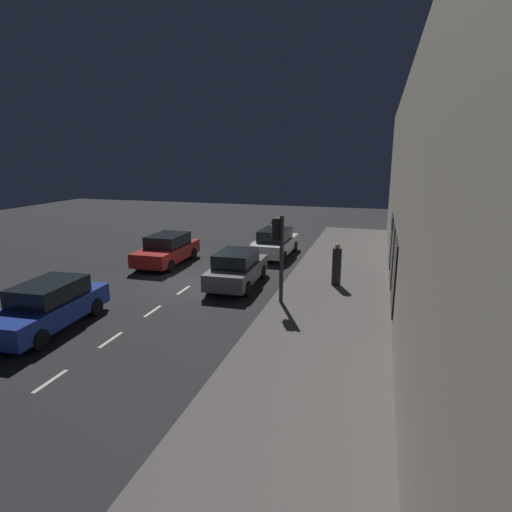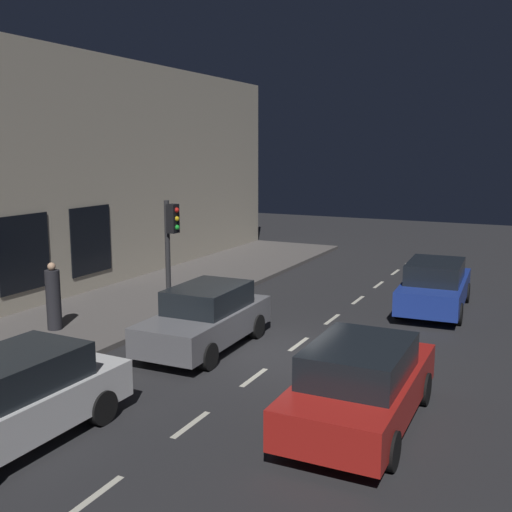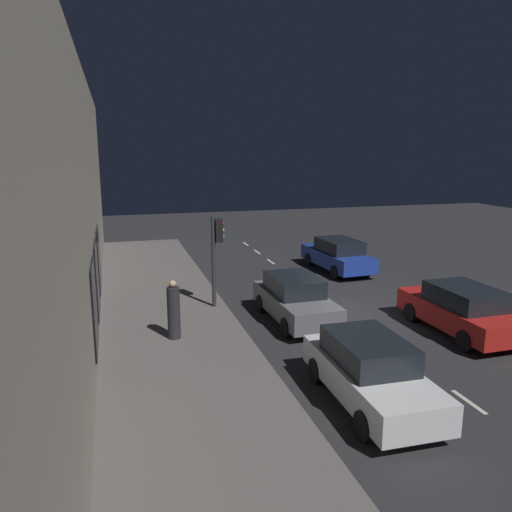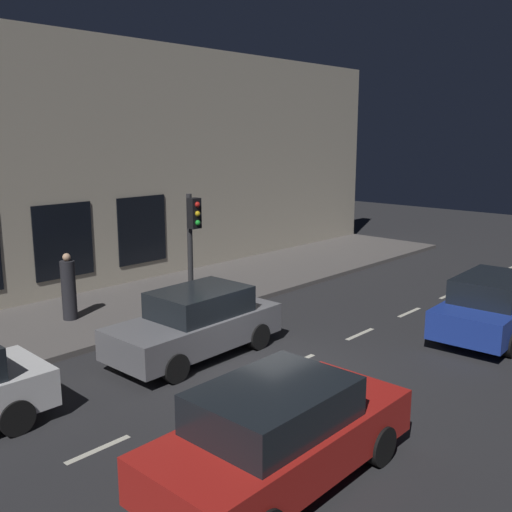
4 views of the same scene
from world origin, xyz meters
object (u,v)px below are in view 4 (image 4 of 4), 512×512
object	(u,v)px
parked_car_3	(279,433)
traffic_light	(192,233)
parked_car_0	(196,323)
parked_car_1	(494,305)
pedestrian_0	(69,289)

from	to	relation	value
parked_car_3	traffic_light	bearing A→B (deg)	147.05
traffic_light	parked_car_0	world-z (taller)	traffic_light
parked_car_3	parked_car_1	bearing A→B (deg)	91.00
parked_car_0	parked_car_1	distance (m)	7.72
parked_car_1	parked_car_3	xyz separation A→B (m)	(-0.26, 8.81, 0.00)
parked_car_0	parked_car_3	world-z (taller)	same
pedestrian_0	parked_car_0	bearing A→B (deg)	-44.72
traffic_light	pedestrian_0	xyz separation A→B (m)	(1.92, 2.80, -1.41)
traffic_light	parked_car_3	size ratio (longest dim) A/B	0.75
pedestrian_0	traffic_light	bearing A→B (deg)	-0.59
parked_car_1	parked_car_3	bearing A→B (deg)	-91.61
parked_car_0	parked_car_3	size ratio (longest dim) A/B	0.95
traffic_light	pedestrian_0	distance (m)	3.68
parked_car_3	pedestrian_0	bearing A→B (deg)	168.72
traffic_light	parked_car_1	world-z (taller)	traffic_light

